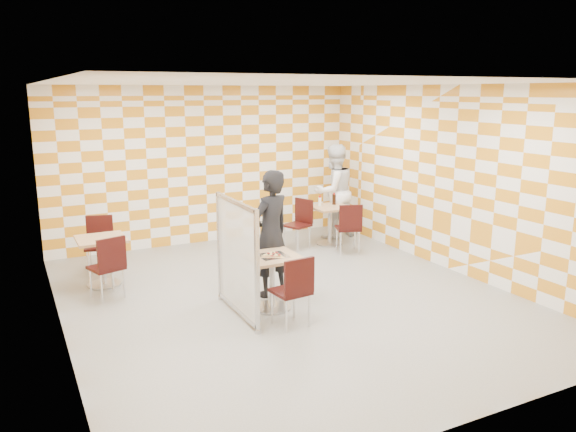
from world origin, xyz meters
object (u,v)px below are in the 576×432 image
object	(u,v)px
empty_table	(102,253)
second_table	(330,219)
partition	(237,258)
main_table	(272,273)
chair_empty_near	(109,263)
chair_second_side	(300,220)
man_white	(334,191)
chair_main_front	(295,286)
chair_second_front	(349,225)
chair_empty_far	(100,240)
man_dark	(271,234)
sport_bottle	(320,201)
soda_bottle	(334,199)

from	to	relation	value
empty_table	second_table	bearing A→B (deg)	6.25
empty_table	partition	xyz separation A→B (m)	(1.38, -2.01, 0.28)
main_table	chair_empty_near	distance (m)	2.33
main_table	chair_second_side	distance (m)	3.08
chair_empty_near	man_white	bearing A→B (deg)	18.74
empty_table	partition	world-z (taller)	partition
main_table	chair_second_side	size ratio (longest dim) A/B	0.81
chair_main_front	partition	bearing A→B (deg)	124.35
chair_second_front	chair_empty_far	size ratio (longest dim) A/B	1.00
chair_second_front	chair_empty_near	bearing A→B (deg)	-174.36
chair_main_front	man_dark	world-z (taller)	man_dark
sport_bottle	soda_bottle	xyz separation A→B (m)	(0.31, -0.02, 0.01)
main_table	empty_table	world-z (taller)	same
chair_main_front	chair_empty_near	bearing A→B (deg)	132.47
main_table	chair_empty_near	world-z (taller)	chair_empty_near
chair_empty_far	sport_bottle	bearing A→B (deg)	-1.59
soda_bottle	man_dark	bearing A→B (deg)	-138.24
empty_table	soda_bottle	bearing A→B (deg)	7.37
empty_table	sport_bottle	bearing A→B (deg)	8.14
man_white	sport_bottle	bearing A→B (deg)	25.81
chair_empty_far	man_white	xyz separation A→B (m)	(4.56, 0.21, 0.39)
second_table	chair_main_front	bearing A→B (deg)	-127.28
main_table	second_table	size ratio (longest dim) A/B	1.00
chair_second_front	man_dark	distance (m)	2.52
man_white	soda_bottle	size ratio (longest dim) A/B	8.15
second_table	soda_bottle	xyz separation A→B (m)	(0.15, 0.10, 0.34)
empty_table	chair_empty_near	world-z (taller)	chair_empty_near
chair_main_front	partition	world-z (taller)	partition
chair_second_front	sport_bottle	bearing A→B (deg)	99.46
man_dark	sport_bottle	distance (m)	2.90
chair_second_side	soda_bottle	bearing A→B (deg)	4.55
chair_main_front	chair_second_side	world-z (taller)	same
partition	soda_bottle	distance (m)	3.99
main_table	chair_empty_near	size ratio (longest dim) A/B	0.81
soda_bottle	empty_table	bearing A→B (deg)	-172.63
chair_main_front	man_dark	bearing A→B (deg)	78.53
second_table	chair_empty_near	world-z (taller)	chair_empty_near
chair_second_front	partition	distance (m)	3.39
man_white	sport_bottle	world-z (taller)	man_white
chair_second_front	chair_empty_far	world-z (taller)	same
chair_second_side	man_dark	world-z (taller)	man_dark
man_dark	soda_bottle	distance (m)	3.12
second_table	chair_empty_far	size ratio (longest dim) A/B	0.81
partition	man_white	bearing A→B (deg)	41.96
soda_bottle	chair_second_front	bearing A→B (deg)	-101.87
man_white	second_table	bearing A→B (deg)	45.13
chair_main_front	chair_second_front	size ratio (longest dim) A/B	1.00
empty_table	sport_bottle	distance (m)	4.18
chair_main_front	chair_second_side	bearing A→B (deg)	60.85
chair_second_front	man_white	distance (m)	1.27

